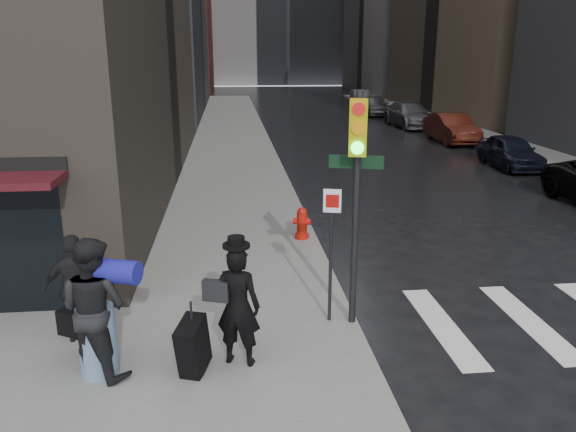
% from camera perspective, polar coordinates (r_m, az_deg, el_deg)
% --- Properties ---
extents(ground, '(140.00, 140.00, 0.00)m').
position_cam_1_polar(ground, '(8.84, -4.61, -15.10)').
color(ground, black).
rests_on(ground, ground).
extents(sidewalk_left, '(4.00, 50.00, 0.15)m').
position_cam_1_polar(sidewalk_left, '(34.83, -5.79, 8.86)').
color(sidewalk_left, slate).
rests_on(sidewalk_left, ground).
extents(sidewalk_right, '(3.00, 50.00, 0.15)m').
position_cam_1_polar(sidewalk_right, '(37.39, 15.63, 8.86)').
color(sidewalk_right, slate).
rests_on(sidewalk_right, ground).
extents(man_overcoat, '(1.29, 0.93, 2.01)m').
position_cam_1_polar(man_overcoat, '(8.24, -6.05, -9.71)').
color(man_overcoat, black).
rests_on(man_overcoat, ground).
extents(man_jeans, '(1.39, 1.28, 2.06)m').
position_cam_1_polar(man_jeans, '(8.37, -19.08, -8.76)').
color(man_jeans, black).
rests_on(man_jeans, ground).
extents(man_greycoat, '(1.06, 0.50, 1.76)m').
position_cam_1_polar(man_greycoat, '(9.49, -20.62, -6.88)').
color(man_greycoat, black).
rests_on(man_greycoat, ground).
extents(traffic_light, '(0.94, 0.55, 3.88)m').
position_cam_1_polar(traffic_light, '(8.94, 6.76, 3.64)').
color(traffic_light, black).
rests_on(traffic_light, ground).
extents(fire_hydrant, '(0.46, 0.35, 0.79)m').
position_cam_1_polar(fire_hydrant, '(13.83, 1.43, -0.87)').
color(fire_hydrant, '#AF140A').
rests_on(fire_hydrant, ground).
extents(parked_car_1, '(1.72, 3.97, 1.33)m').
position_cam_1_polar(parked_car_1, '(24.79, 21.67, 6.11)').
color(parked_car_1, black).
rests_on(parked_car_1, ground).
extents(parked_car_2, '(1.60, 4.56, 1.50)m').
position_cam_1_polar(parked_car_2, '(30.71, 16.28, 8.55)').
color(parked_car_2, '#39120B').
rests_on(parked_car_2, ground).
extents(parked_car_3, '(2.43, 5.31, 1.51)m').
position_cam_1_polar(parked_car_3, '(36.78, 12.25, 10.04)').
color(parked_car_3, '#47474B').
rests_on(parked_car_3, ground).
extents(parked_car_4, '(2.02, 4.38, 1.45)m').
position_cam_1_polar(parked_car_4, '(42.91, 8.91, 11.04)').
color(parked_car_4, '#44444A').
rests_on(parked_car_4, ground).
extents(parked_car_5, '(1.88, 4.49, 1.44)m').
position_cam_1_polar(parked_car_5, '(49.36, 7.48, 11.77)').
color(parked_car_5, '#535358').
rests_on(parked_car_5, ground).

